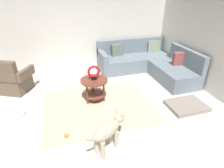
# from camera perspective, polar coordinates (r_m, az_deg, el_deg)

# --- Properties ---
(ground_plane) EXTENTS (6.00, 6.00, 0.10)m
(ground_plane) POSITION_cam_1_polar(r_m,az_deg,el_deg) (3.56, -4.25, -13.98)
(ground_plane) COLOR silver
(wall_back) EXTENTS (6.00, 0.12, 2.70)m
(wall_back) POSITION_cam_1_polar(r_m,az_deg,el_deg) (5.65, -11.90, 17.46)
(wall_back) COLOR silver
(wall_back) RESTS_ON ground_plane
(area_rug) EXTENTS (2.30, 1.90, 0.01)m
(area_rug) POSITION_cam_1_polar(r_m,az_deg,el_deg) (4.09, -4.46, -6.70)
(area_rug) COLOR #BCAD93
(area_rug) RESTS_ON ground_plane
(sectional_couch) EXTENTS (2.20, 2.25, 0.88)m
(sectional_couch) POSITION_cam_1_polar(r_m,az_deg,el_deg) (5.64, 10.95, 6.30)
(sectional_couch) COLOR slate
(sectional_couch) RESTS_ON ground_plane
(armchair) EXTENTS (0.98, 0.90, 0.88)m
(armchair) POSITION_cam_1_polar(r_m,az_deg,el_deg) (5.06, -28.35, 1.10)
(armchair) COLOR brown
(armchair) RESTS_ON ground_plane
(side_table) EXTENTS (0.60, 0.60, 0.54)m
(side_table) POSITION_cam_1_polar(r_m,az_deg,el_deg) (4.08, -5.53, -0.11)
(side_table) COLOR brown
(side_table) RESTS_ON ground_plane
(torus_sculpture) EXTENTS (0.28, 0.08, 0.33)m
(torus_sculpture) POSITION_cam_1_polar(r_m,az_deg,el_deg) (3.95, -5.72, 3.66)
(torus_sculpture) COLOR black
(torus_sculpture) RESTS_ON side_table
(dog_bed_mat) EXTENTS (0.80, 0.60, 0.09)m
(dog_bed_mat) POSITION_cam_1_polar(r_m,az_deg,el_deg) (4.32, 22.09, -6.25)
(dog_bed_mat) COLOR gray
(dog_bed_mat) RESTS_ON ground_plane
(dog) EXTENTS (0.76, 0.48, 0.63)m
(dog) POSITION_cam_1_polar(r_m,az_deg,el_deg) (2.90, -1.08, -14.22)
(dog) COLOR beige
(dog) RESTS_ON ground_plane
(dog_toy_ball) EXTENTS (0.08, 0.08, 0.08)m
(dog_toy_ball) POSITION_cam_1_polar(r_m,az_deg,el_deg) (3.41, -13.97, -15.24)
(dog_toy_ball) COLOR orange
(dog_toy_ball) RESTS_ON ground_plane
(dog_toy_bone) EXTENTS (0.12, 0.19, 0.06)m
(dog_toy_bone) POSITION_cam_1_polar(r_m,az_deg,el_deg) (4.20, -25.85, -8.39)
(dog_toy_bone) COLOR silver
(dog_toy_bone) RESTS_ON ground_plane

